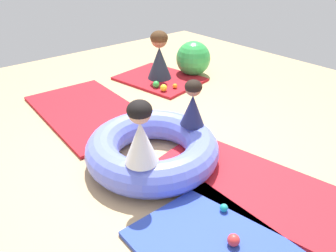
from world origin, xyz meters
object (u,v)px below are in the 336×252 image
(play_ball_green, at_px, (156,84))
(adult_seated, at_px, (159,56))
(play_ball_yellow, at_px, (164,88))
(play_ball_red, at_px, (234,240))
(child_in_white, at_px, (141,133))
(play_ball_teal, at_px, (224,208))
(play_ball_orange, at_px, (175,86))
(inflatable_cushion, at_px, (152,149))
(exercise_ball_large, at_px, (193,58))
(child_in_navy, at_px, (193,103))

(play_ball_green, bearing_deg, adult_seated, 133.93)
(adult_seated, height_order, play_ball_yellow, adult_seated)
(play_ball_red, bearing_deg, adult_seated, 150.02)
(adult_seated, bearing_deg, play_ball_green, -111.87)
(child_in_white, distance_m, play_ball_teal, 0.89)
(play_ball_orange, height_order, play_ball_green, play_ball_green)
(inflatable_cushion, xyz_separation_m, child_in_white, (0.29, -0.34, 0.43))
(exercise_ball_large, bearing_deg, play_ball_orange, -64.54)
(play_ball_yellow, distance_m, play_ball_red, 2.83)
(play_ball_red, height_order, exercise_ball_large, exercise_ball_large)
(play_ball_green, bearing_deg, inflatable_cushion, -39.44)
(exercise_ball_large, bearing_deg, inflatable_cushion, -52.84)
(inflatable_cushion, xyz_separation_m, play_ball_yellow, (-1.26, 1.18, -0.07))
(adult_seated, bearing_deg, inflatable_cushion, -106.44)
(inflatable_cushion, relative_size, child_in_navy, 2.77)
(child_in_navy, xyz_separation_m, adult_seated, (-1.81, 1.04, -0.15))
(inflatable_cushion, height_order, exercise_ball_large, exercise_ball_large)
(child_in_white, xyz_separation_m, play_ball_orange, (-1.53, 1.71, -0.52))
(child_in_white, height_order, child_in_navy, child_in_white)
(play_ball_red, bearing_deg, play_ball_teal, 142.78)
(play_ball_teal, distance_m, play_ball_green, 2.66)
(play_ball_teal, bearing_deg, child_in_navy, 152.16)
(play_ball_orange, distance_m, play_ball_green, 0.28)
(inflatable_cushion, xyz_separation_m, child_in_navy, (0.09, 0.44, 0.39))
(play_ball_green, bearing_deg, play_ball_orange, 44.59)
(inflatable_cushion, height_order, play_ball_yellow, inflatable_cushion)
(play_ball_orange, bearing_deg, play_ball_red, -33.08)
(child_in_white, distance_m, adult_seated, 2.71)
(exercise_ball_large, bearing_deg, play_ball_teal, -39.56)
(play_ball_orange, height_order, exercise_ball_large, exercise_ball_large)
(child_in_white, bearing_deg, child_in_navy, 128.61)
(inflatable_cushion, bearing_deg, play_ball_red, -10.04)
(child_in_navy, bearing_deg, exercise_ball_large, 175.24)
(child_in_white, bearing_deg, play_ball_orange, 155.77)
(inflatable_cushion, distance_m, play_ball_green, 1.86)
(exercise_ball_large, bearing_deg, child_in_navy, -44.40)
(inflatable_cushion, bearing_deg, adult_seated, 139.36)
(adult_seated, height_order, play_ball_red, adult_seated)
(play_ball_orange, bearing_deg, child_in_white, -48.25)
(child_in_navy, bearing_deg, play_ball_red, 9.37)
(play_ball_yellow, xyz_separation_m, exercise_ball_large, (-0.29, 0.87, 0.19))
(inflatable_cushion, bearing_deg, play_ball_green, 140.56)
(child_in_white, bearing_deg, play_ball_red, 31.59)
(inflatable_cushion, relative_size, adult_seated, 1.75)
(adult_seated, height_order, play_ball_teal, adult_seated)
(child_in_white, xyz_separation_m, play_ball_yellow, (-1.55, 1.52, -0.50))
(adult_seated, bearing_deg, child_in_navy, -95.60)
(play_ball_yellow, distance_m, exercise_ball_large, 0.94)
(adult_seated, distance_m, play_ball_yellow, 0.63)
(play_ball_red, bearing_deg, play_ball_yellow, 150.53)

